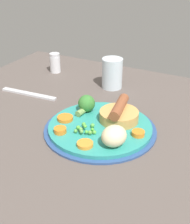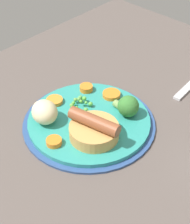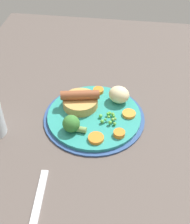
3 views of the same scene
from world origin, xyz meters
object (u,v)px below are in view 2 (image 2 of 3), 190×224
sausage_pudding (94,129)px  pea_pile (80,103)px  broccoli_floret_near (128,106)px  potato_chunk_0 (45,112)px  carrot_slice_4 (55,101)px  dinner_plate (89,122)px  carrot_slice_5 (54,142)px  carrot_slice_0 (111,94)px  carrot_slice_6 (86,88)px

sausage_pudding → pea_pile: 9.54cm
broccoli_floret_near → potato_chunk_0: (12.74, -10.55, 0.21)cm
pea_pile → carrot_slice_4: size_ratio=1.39×
sausage_pudding → potato_chunk_0: (3.39, -10.11, 0.46)cm
dinner_plate → broccoli_floret_near: broccoli_floret_near is taller
dinner_plate → broccoli_floret_near: size_ratio=4.42×
broccoli_floret_near → carrot_slice_5: (15.92, -4.49, -1.54)cm
pea_pile → carrot_slice_0: pea_pile is taller
pea_pile → carrot_slice_4: 5.59cm
carrot_slice_0 → carrot_slice_5: bearing=5.7°
carrot_slice_4 → sausage_pudding: bearing=81.9°
sausage_pudding → carrot_slice_5: 7.82cm
dinner_plate → sausage_pudding: (2.95, 4.18, 2.66)cm
carrot_slice_5 → pea_pile: bearing=-158.8°
carrot_slice_5 → carrot_slice_6: 17.63cm
carrot_slice_6 → carrot_slice_5: bearing=24.3°
dinner_plate → broccoli_floret_near: (-6.41, 4.62, 2.92)cm
dinner_plate → pea_pile: (-1.56, -4.16, 1.64)cm
carrot_slice_6 → carrot_slice_4: bearing=-14.3°
carrot_slice_5 → carrot_slice_6: bearing=-155.7°
broccoli_floret_near → carrot_slice_4: broccoli_floret_near is taller
carrot_slice_5 → dinner_plate: bearing=-179.2°
dinner_plate → carrot_slice_5: size_ratio=9.10×
broccoli_floret_near → carrot_slice_5: 16.61cm
broccoli_floret_near → carrot_slice_6: (-0.14, -11.75, -1.49)cm
broccoli_floret_near → potato_chunk_0: 16.54cm
carrot_slice_0 → carrot_slice_6: bearing=-68.0°
pea_pile → potato_chunk_0: potato_chunk_0 is taller
sausage_pudding → carrot_slice_5: sausage_pudding is taller
pea_pile → carrot_slice_5: size_ratio=1.65×
carrot_slice_4 → carrot_slice_6: carrot_slice_6 is taller
potato_chunk_0 → carrot_slice_6: potato_chunk_0 is taller
broccoli_floret_near → carrot_slice_4: (7.47, -13.70, -1.68)cm
pea_pile → carrot_slice_0: size_ratio=1.27×
dinner_plate → carrot_slice_6: carrot_slice_6 is taller
pea_pile → dinner_plate: bearing=69.4°
carrot_slice_6 → broccoli_floret_near: bearing=89.3°
dinner_plate → carrot_slice_5: 9.62cm
carrot_slice_5 → broccoli_floret_near: bearing=164.3°
broccoli_floret_near → potato_chunk_0: size_ratio=1.06×
dinner_plate → carrot_slice_4: size_ratio=7.65×
carrot_slice_0 → carrot_slice_4: (9.82, -7.38, -0.03)cm
dinner_plate → carrot_slice_0: (-8.75, -1.70, 1.28)cm
carrot_slice_0 → broccoli_floret_near: bearing=69.6°
sausage_pudding → carrot_slice_0: 13.16cm
carrot_slice_0 → carrot_slice_6: (2.20, -5.44, 0.16)cm
sausage_pudding → pea_pile: sausage_pudding is taller
dinner_plate → potato_chunk_0: (6.33, -5.93, 3.13)cm
sausage_pudding → carrot_slice_0: size_ratio=2.74×
pea_pile → sausage_pudding: bearing=61.6°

